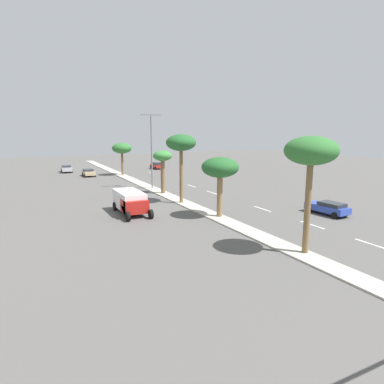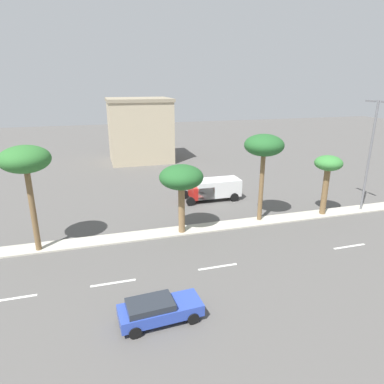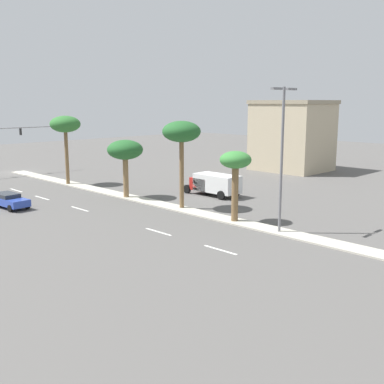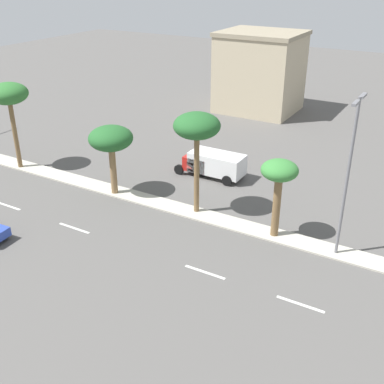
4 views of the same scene
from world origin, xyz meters
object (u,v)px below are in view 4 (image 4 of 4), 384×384
at_px(commercial_building, 260,72).
at_px(box_truck, 212,163).
at_px(palm_tree_inboard, 111,140).
at_px(palm_tree_trailing, 8,95).
at_px(street_lamp_front, 349,168).
at_px(palm_tree_leading, 197,128).
at_px(palm_tree_right, 279,175).

height_order(commercial_building, box_truck, commercial_building).
bearing_deg(palm_tree_inboard, palm_tree_trailing, -89.70).
bearing_deg(box_truck, palm_tree_trailing, -66.03).
height_order(commercial_building, street_lamp_front, street_lamp_front).
bearing_deg(street_lamp_front, palm_tree_inboard, -89.50).
distance_m(palm_tree_leading, palm_tree_right, 6.81).
height_order(palm_tree_inboard, box_truck, palm_tree_inboard).
height_order(commercial_building, palm_tree_right, commercial_building).
bearing_deg(palm_tree_leading, palm_tree_right, 87.07).
relative_size(palm_tree_right, street_lamp_front, 0.54).
bearing_deg(palm_tree_right, palm_tree_trailing, -89.27).
bearing_deg(palm_tree_trailing, street_lamp_front, 90.43).
xyz_separation_m(commercial_building, palm_tree_trailing, (28.66, -11.67, 1.96)).
relative_size(palm_tree_trailing, palm_tree_inboard, 1.37).
distance_m(palm_tree_trailing, street_lamp_front, 29.36).
bearing_deg(palm_tree_inboard, commercial_building, 178.81).
xyz_separation_m(palm_tree_inboard, palm_tree_right, (-0.26, 13.91, -0.06)).
bearing_deg(palm_tree_right, box_truck, -128.88).
relative_size(palm_tree_inboard, box_truck, 0.93).
xyz_separation_m(commercial_building, palm_tree_right, (28.34, 13.32, -0.20)).
height_order(palm_tree_right, box_truck, palm_tree_right).
relative_size(commercial_building, box_truck, 1.59).
bearing_deg(palm_tree_trailing, palm_tree_leading, 92.01).
distance_m(palm_tree_inboard, street_lamp_front, 18.33).
xyz_separation_m(street_lamp_front, box_truck, (-7.06, -12.99, -4.94)).
bearing_deg(commercial_building, palm_tree_right, 25.18).
bearing_deg(box_truck, commercial_building, -167.62).
bearing_deg(street_lamp_front, palm_tree_leading, -92.29).
xyz_separation_m(palm_tree_leading, street_lamp_front, (0.43, 10.83, -0.60)).
relative_size(commercial_building, palm_tree_right, 1.74).
xyz_separation_m(palm_tree_right, street_lamp_front, (0.10, 4.36, 1.50)).
height_order(palm_tree_right, street_lamp_front, street_lamp_front).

